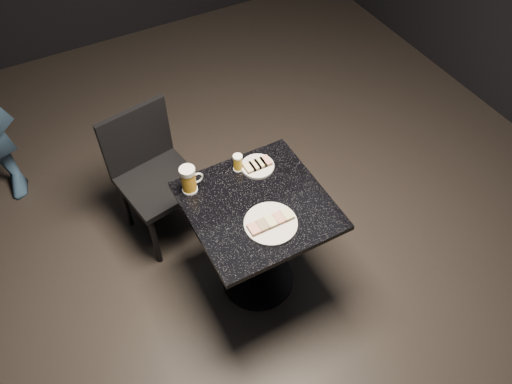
# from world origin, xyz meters

# --- Properties ---
(floor) EXTENTS (6.00, 6.00, 0.00)m
(floor) POSITION_xyz_m (0.00, 0.00, 0.00)
(floor) COLOR black
(floor) RESTS_ON ground
(room_shell) EXTENTS (6.00, 6.00, 6.00)m
(room_shell) POSITION_xyz_m (0.00, 0.00, 1.84)
(room_shell) COLOR black
(room_shell) RESTS_ON ground
(plate_large) EXTENTS (0.26, 0.26, 0.01)m
(plate_large) POSITION_xyz_m (-0.01, -0.15, 0.76)
(plate_large) COLOR silver
(plate_large) RESTS_ON table
(plate_small) EXTENTS (0.18, 0.18, 0.01)m
(plate_small) POSITION_xyz_m (0.12, 0.22, 0.76)
(plate_small) COLOR silver
(plate_small) RESTS_ON table
(table) EXTENTS (0.70, 0.70, 0.75)m
(table) POSITION_xyz_m (0.00, 0.00, 0.51)
(table) COLOR black
(table) RESTS_ON floor
(beer_mug) EXTENTS (0.12, 0.08, 0.16)m
(beer_mug) POSITION_xyz_m (-0.26, 0.25, 0.83)
(beer_mug) COLOR white
(beer_mug) RESTS_ON table
(beer_tumbler) EXTENTS (0.06, 0.06, 0.10)m
(beer_tumbler) POSITION_xyz_m (0.02, 0.26, 0.80)
(beer_tumbler) COLOR white
(beer_tumbler) RESTS_ON table
(chair) EXTENTS (0.51, 0.51, 0.89)m
(chair) POSITION_xyz_m (-0.35, 0.71, 0.50)
(chair) COLOR black
(chair) RESTS_ON floor
(canapes_on_plate_large) EXTENTS (0.23, 0.07, 0.02)m
(canapes_on_plate_large) POSITION_xyz_m (-0.01, -0.15, 0.77)
(canapes_on_plate_large) COLOR #4C3521
(canapes_on_plate_large) RESTS_ON plate_large
(canapes_on_plate_small) EXTENTS (0.15, 0.07, 0.02)m
(canapes_on_plate_small) POSITION_xyz_m (0.12, 0.22, 0.77)
(canapes_on_plate_small) COLOR #4C3521
(canapes_on_plate_small) RESTS_ON plate_small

